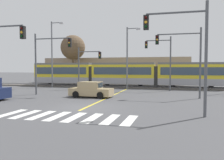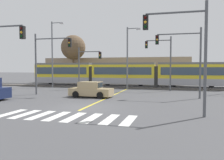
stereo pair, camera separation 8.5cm
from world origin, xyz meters
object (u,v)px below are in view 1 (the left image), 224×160
light_rail_tram (124,73)px  bare_tree_far_west (73,48)px  sedan_crossing (91,90)px  street_lamp_centre (128,54)px  traffic_light_mid_left (47,55)px  traffic_light_far_right (162,56)px  traffic_light_far_left (86,62)px  traffic_light_near_right (185,43)px  traffic_light_mid_right (185,52)px  street_lamp_west (53,51)px

light_rail_tram → bare_tree_far_west: (-10.25, 5.01, 4.38)m
sedan_crossing → bare_tree_far_west: 20.31m
street_lamp_centre → traffic_light_mid_left: bearing=-129.6°
traffic_light_far_right → traffic_light_mid_left: bearing=-146.4°
traffic_light_far_left → traffic_light_near_right: 19.25m
sedan_crossing → traffic_light_far_right: traffic_light_far_right is taller
bare_tree_far_west → traffic_light_mid_left: bearing=-75.0°
traffic_light_far_left → sedan_crossing: bearing=-66.1°
traffic_light_far_right → traffic_light_mid_right: (2.46, -6.70, -0.02)m
traffic_light_far_right → bare_tree_far_west: size_ratio=0.78×
sedan_crossing → traffic_light_far_left: bearing=113.9°
light_rail_tram → bare_tree_far_west: size_ratio=3.25×
traffic_light_mid_right → street_lamp_west: bearing=156.9°
traffic_light_mid_left → street_lamp_west: bearing=115.2°
light_rail_tram → traffic_light_near_right: (7.82, -19.15, 2.35)m
light_rail_tram → traffic_light_far_left: bearing=-135.5°
light_rail_tram → street_lamp_west: bearing=-164.9°
street_lamp_centre → traffic_light_mid_right: bearing=-47.6°
street_lamp_west → street_lamp_centre: size_ratio=1.16×
light_rail_tram → traffic_light_mid_right: bearing=-51.9°
traffic_light_near_right → traffic_light_far_right: bearing=97.8°
traffic_light_far_left → traffic_light_mid_right: (12.38, -6.28, 0.74)m
traffic_light_far_left → traffic_light_near_right: traffic_light_near_right is taller
traffic_light_near_right → street_lamp_centre: street_lamp_centre is taller
light_rail_tram → street_lamp_centre: 4.04m
sedan_crossing → street_lamp_centre: bearing=77.9°
sedan_crossing → street_lamp_west: (-9.23, 9.30, 4.64)m
traffic_light_far_left → bare_tree_far_west: size_ratio=0.65×
traffic_light_far_right → light_rail_tram: bearing=147.0°
traffic_light_far_right → traffic_light_mid_right: size_ratio=1.01×
traffic_light_near_right → bare_tree_far_west: bearing=126.8°
traffic_light_far_left → street_lamp_centre: 5.69m
traffic_light_mid_left → traffic_light_far_right: bearing=33.6°
sedan_crossing → traffic_light_far_left: (-3.48, 7.85, 2.92)m
light_rail_tram → bare_tree_far_west: bearing=153.9°
traffic_light_mid_left → traffic_light_mid_right: (14.03, 0.99, 0.09)m
traffic_light_mid_right → traffic_light_near_right: (-0.36, -8.74, 0.03)m
traffic_light_far_left → traffic_light_mid_left: bearing=-102.8°
traffic_light_far_left → bare_tree_far_west: 11.31m
traffic_light_far_right → bare_tree_far_west: 18.30m
traffic_light_near_right → street_lamp_centre: (-6.58, 16.33, 0.27)m
street_lamp_west → light_rail_tram: bearing=15.1°
traffic_light_mid_right → street_lamp_centre: (-6.94, 7.59, 0.30)m
sedan_crossing → street_lamp_centre: size_ratio=0.52×
traffic_light_far_left → street_lamp_centre: (5.44, 1.31, 1.04)m
traffic_light_near_right → traffic_light_mid_left: bearing=150.4°
traffic_light_near_right → street_lamp_west: bearing=137.2°
traffic_light_far_left → traffic_light_mid_left: 7.48m
light_rail_tram → bare_tree_far_west: bare_tree_far_west is taller
traffic_light_far_right → traffic_light_near_right: 15.59m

